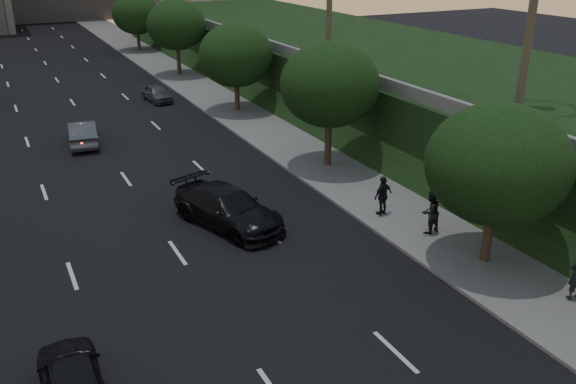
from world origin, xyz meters
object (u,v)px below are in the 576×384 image
sedan_near_left (72,379)px  pedestrian_c (383,195)px  sedan_far_right (157,93)px  sedan_near_right (228,208)px  sedan_mid_left (83,133)px  pedestrian_b (430,212)px

sedan_near_left → pedestrian_c: pedestrian_c is taller
sedan_far_right → sedan_near_right: bearing=-103.6°
sedan_near_left → sedan_mid_left: size_ratio=0.90×
sedan_mid_left → sedan_far_right: 10.95m
sedan_mid_left → pedestrian_c: size_ratio=2.51×
sedan_near_right → pedestrian_c: pedestrian_c is taller
sedan_near_left → sedan_far_right: size_ratio=1.08×
sedan_mid_left → sedan_far_right: (6.85, 8.55, -0.10)m
sedan_near_left → sedan_near_right: 11.31m
sedan_far_right → pedestrian_b: size_ratio=2.01×
sedan_mid_left → sedan_near_right: (3.69, -14.51, 0.09)m
sedan_near_right → pedestrian_b: size_ratio=3.06×
sedan_near_left → pedestrian_c: (14.11, 6.07, 0.36)m
sedan_mid_left → pedestrian_b: bearing=126.4°
sedan_near_right → sedan_far_right: (3.16, 23.05, -0.19)m
sedan_near_left → sedan_near_right: sedan_near_right is taller
pedestrian_b → sedan_mid_left: bearing=-68.3°
pedestrian_b → sedan_far_right: bearing=-89.6°
pedestrian_b → pedestrian_c: pedestrian_b is taller
sedan_near_right → pedestrian_b: bearing=-51.8°
sedan_near_right → pedestrian_b: 8.52m
sedan_near_left → sedan_near_right: size_ratio=0.71×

